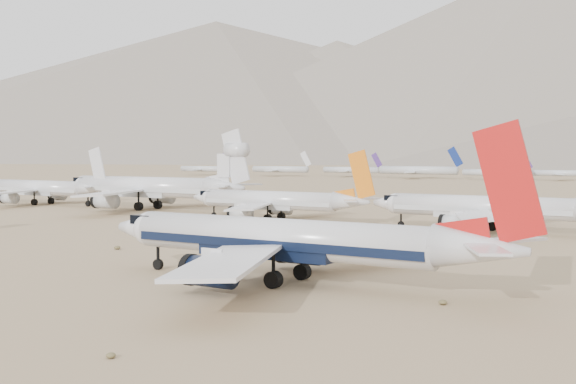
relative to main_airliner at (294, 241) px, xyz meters
name	(u,v)px	position (x,y,z in m)	size (l,w,h in m)	color
ground	(224,283)	(-6.90, -3.41, -4.78)	(7000.00, 7000.00, 0.00)	#9A7E59
main_airliner	(294,241)	(0.00, 0.00, 0.00)	(49.28, 48.14, 17.39)	silver
row2_gold_tail	(492,208)	(3.73, 63.61, -0.34)	(44.64, 43.65, 15.89)	silver
row2_orange_tail	(277,201)	(-41.55, 62.22, -0.53)	(42.48, 41.56, 15.15)	silver
row2_white_trijet	(153,187)	(-85.07, 71.74, 1.09)	(57.26, 55.96, 20.29)	silver
row2_white_twin	(44,189)	(-124.22, 70.22, -0.22)	(45.33, 44.35, 16.20)	silver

